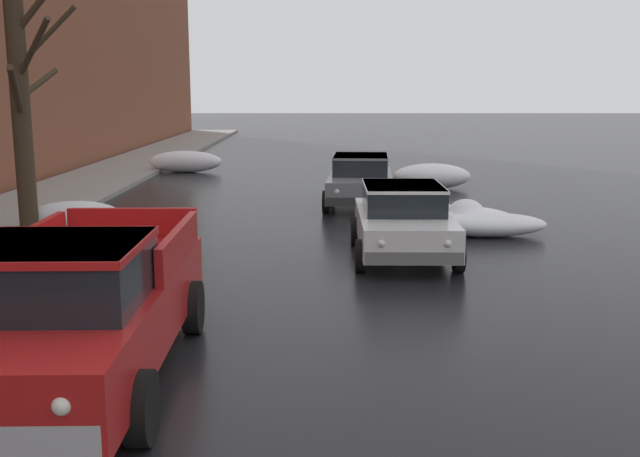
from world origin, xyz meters
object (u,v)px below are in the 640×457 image
(sedan_white_parked_kerbside_close, at_px, (402,219))
(sedan_grey_parked_kerbside_mid, at_px, (360,179))
(pickup_truck_red_approaching_near_lane, at_px, (77,308))
(bare_tree_mid_block, at_px, (22,94))

(sedan_white_parked_kerbside_close, bearing_deg, sedan_grey_parked_kerbside_mid, 94.30)
(pickup_truck_red_approaching_near_lane, relative_size, sedan_white_parked_kerbside_close, 1.39)
(sedan_grey_parked_kerbside_mid, bearing_deg, sedan_white_parked_kerbside_close, -85.70)
(pickup_truck_red_approaching_near_lane, bearing_deg, sedan_white_parked_kerbside_close, 55.88)
(bare_tree_mid_block, xyz_separation_m, pickup_truck_red_approaching_near_lane, (3.74, -8.35, -2.28))
(sedan_grey_parked_kerbside_mid, bearing_deg, pickup_truck_red_approaching_near_lane, -106.61)
(pickup_truck_red_approaching_near_lane, xyz_separation_m, sedan_white_parked_kerbside_close, (4.32, 6.38, -0.13))
(bare_tree_mid_block, bearing_deg, sedan_white_parked_kerbside_close, -13.74)
(pickup_truck_red_approaching_near_lane, xyz_separation_m, sedan_grey_parked_kerbside_mid, (3.83, 12.85, -0.13))
(sedan_white_parked_kerbside_close, bearing_deg, bare_tree_mid_block, 166.26)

